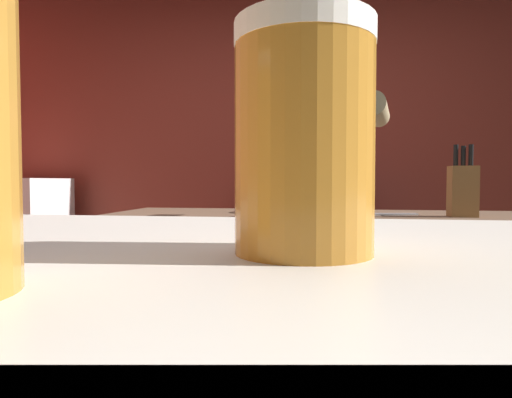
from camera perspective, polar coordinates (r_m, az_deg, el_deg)
wall_back at (r=3.50m, az=4.94°, el=6.99°), size 5.20×0.10×2.70m
prep_counter at (r=2.01m, az=12.27°, el=-15.13°), size 2.10×0.60×0.92m
back_shelf at (r=3.24m, az=6.04°, el=-6.26°), size 0.77×0.36×1.16m
mini_fridge at (r=3.83m, az=-28.27°, el=-5.79°), size 0.58×0.58×1.09m
bartender at (r=1.46m, az=8.16°, el=0.13°), size 0.47×0.54×1.74m
knife_block at (r=1.91m, az=25.22°, el=1.10°), size 0.10×0.08×0.28m
mixing_bowl at (r=1.96m, az=1.35°, el=-0.96°), size 0.20×0.20×0.05m
chefs_knife at (r=1.89m, az=16.77°, el=-1.90°), size 0.24×0.08×0.01m
pint_glass_near at (r=0.26m, az=6.24°, el=7.65°), size 0.08×0.08×0.13m
bottle_hot_sauce at (r=3.16m, az=3.59°, el=6.02°), size 0.06×0.06×0.27m
bottle_olive_oil at (r=3.22m, az=8.40°, el=5.94°), size 0.07×0.07×0.27m
bottle_soy at (r=3.27m, az=4.54°, el=5.49°), size 0.08×0.08×0.21m
bottle_vinegar at (r=3.25m, az=6.42°, el=5.27°), size 0.06×0.06×0.18m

